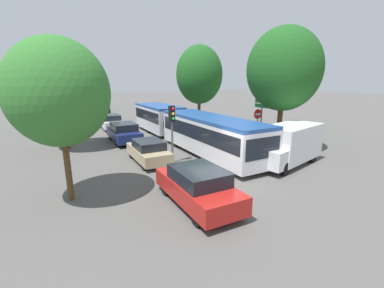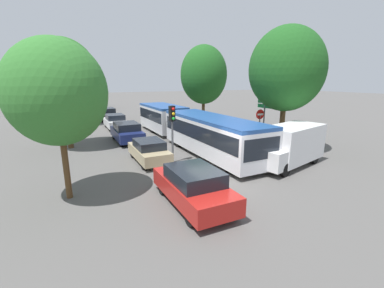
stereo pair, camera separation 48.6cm
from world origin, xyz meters
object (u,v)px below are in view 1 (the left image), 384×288
(no_entry_sign, at_px, (257,122))
(tree_left_far, at_px, (59,82))
(queued_car_navy, at_px, (124,132))
(traffic_light, at_px, (172,121))
(tree_right_mid, at_px, (199,75))
(tree_right_near, at_px, (283,72))
(tree_left_near, at_px, (59,96))
(queued_car_tan, at_px, (149,151))
(white_van, at_px, (289,144))
(tree_left_mid, at_px, (59,76))
(articulated_bus, at_px, (185,125))
(queued_car_white, at_px, (111,122))
(queued_car_black, at_px, (102,114))
(direction_sign_post, at_px, (262,111))
(city_bus_rear, at_px, (86,100))
(queued_car_red, at_px, (198,186))

(no_entry_sign, distance_m, tree_left_far, 20.96)
(queued_car_navy, xyz_separation_m, traffic_light, (1.32, -6.64, 1.72))
(traffic_light, relative_size, tree_right_mid, 0.40)
(tree_right_near, distance_m, tree_right_mid, 12.27)
(queued_car_navy, height_order, tree_left_near, tree_left_near)
(queued_car_tan, bearing_deg, white_van, -120.84)
(white_van, distance_m, tree_right_mid, 15.78)
(tree_right_near, bearing_deg, queued_car_tan, 171.04)
(queued_car_tan, distance_m, tree_left_mid, 8.38)
(articulated_bus, relative_size, tree_left_mid, 2.23)
(no_entry_sign, bearing_deg, queued_car_white, -147.44)
(queued_car_tan, height_order, queued_car_black, queued_car_black)
(direction_sign_post, relative_size, tree_left_far, 0.48)
(city_bus_rear, xyz_separation_m, queued_car_white, (-0.06, -22.22, -0.69))
(tree_left_far, bearing_deg, tree_right_near, -53.64)
(direction_sign_post, relative_size, tree_left_near, 0.56)
(queued_car_red, xyz_separation_m, queued_car_tan, (0.04, 6.14, -0.08))
(no_entry_sign, relative_size, tree_left_mid, 0.37)
(city_bus_rear, distance_m, white_van, 39.25)
(tree_left_far, bearing_deg, tree_left_mid, -90.80)
(queued_car_white, relative_size, tree_right_near, 0.51)
(city_bus_rear, xyz_separation_m, direction_sign_post, (8.90, -34.14, 1.12))
(city_bus_rear, height_order, tree_right_mid, tree_right_mid)
(city_bus_rear, bearing_deg, tree_left_far, 167.53)
(direction_sign_post, bearing_deg, queued_car_red, 30.34)
(city_bus_rear, height_order, traffic_light, traffic_light)
(city_bus_rear, bearing_deg, direction_sign_post, -164.57)
(city_bus_rear, distance_m, queued_car_white, 22.23)
(no_entry_sign, distance_m, tree_right_mid, 11.79)
(queued_car_red, distance_m, tree_left_far, 23.30)
(queued_car_red, bearing_deg, tree_left_near, 57.44)
(no_entry_sign, bearing_deg, articulated_bus, -131.66)
(queued_car_black, xyz_separation_m, no_entry_sign, (7.92, -18.77, 1.10))
(queued_car_white, distance_m, tree_right_mid, 10.64)
(queued_car_white, xyz_separation_m, tree_left_near, (-4.61, -15.55, 3.51))
(tree_right_near, bearing_deg, tree_left_far, 126.36)
(direction_sign_post, xyz_separation_m, tree_left_far, (-13.14, 16.18, 2.07))
(direction_sign_post, bearing_deg, tree_left_mid, -27.22)
(queued_car_red, bearing_deg, white_van, -75.15)
(tree_left_near, bearing_deg, articulated_bus, 37.68)
(city_bus_rear, height_order, tree_left_far, tree_left_far)
(queued_car_red, distance_m, traffic_light, 5.82)
(traffic_light, xyz_separation_m, tree_left_mid, (-5.48, 6.48, 2.59))
(tree_left_mid, xyz_separation_m, tree_right_mid, (13.80, 5.08, 0.31))
(direction_sign_post, height_order, tree_left_near, tree_left_near)
(queued_car_black, bearing_deg, tree_right_mid, -129.39)
(queued_car_tan, distance_m, queued_car_white, 12.22)
(city_bus_rear, xyz_separation_m, traffic_light, (1.09, -35.17, 1.06))
(tree_right_near, bearing_deg, tree_left_near, -172.07)
(queued_car_tan, bearing_deg, tree_left_mid, 35.97)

